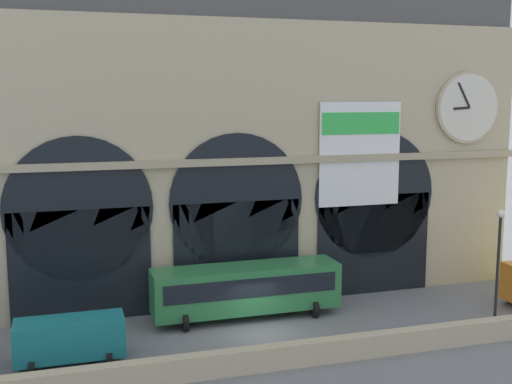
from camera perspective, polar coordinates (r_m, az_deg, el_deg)
The scene contains 6 objects.
ground_plane at distance 35.65m, azimuth 0.50°, elevation -12.59°, with size 200.00×200.00×0.00m, color slate.
quay_parapet_wall at distance 31.53m, azimuth 3.01°, elevation -14.39°, with size 90.00×0.70×1.16m, color #BCAD8C.
station_building at distance 40.89m, azimuth -2.79°, elevation 5.69°, with size 38.82×6.20×22.19m.
van_midwest at distance 32.94m, azimuth -16.33°, elevation -12.46°, with size 5.20×2.48×2.20m.
bus_center at distance 37.52m, azimuth -0.87°, elevation -8.61°, with size 11.00×3.25×3.10m.
street_lamp_quayside at distance 36.79m, azimuth 20.90°, elevation -5.30°, with size 0.44×0.44×6.90m.
Camera 1 is at (-10.01, -31.68, 12.91)m, focal length 44.63 mm.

